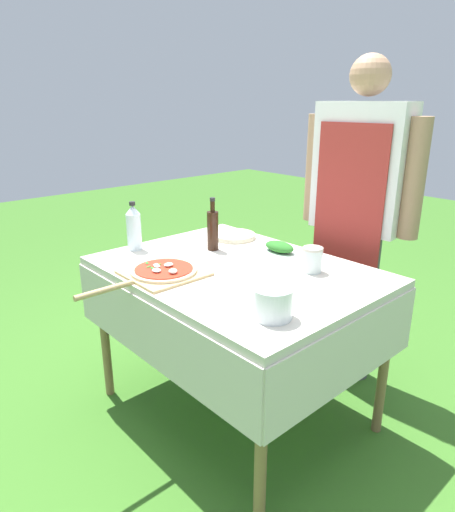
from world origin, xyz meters
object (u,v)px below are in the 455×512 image
pizza_on_peel (161,272)px  sauce_jar (312,261)px  water_bottle (134,227)px  plate_stack (234,236)px  oil_bottle (213,229)px  herb_container (279,248)px  prep_table (236,285)px  person_cook (358,200)px  mixing_tub (273,303)px

pizza_on_peel → sauce_jar: 0.66m
water_bottle → plate_stack: bearing=69.4°
oil_bottle → herb_container: 0.34m
prep_table → person_cook: person_cook is taller
water_bottle → mixing_tub: 0.99m
oil_bottle → herb_container: size_ratio=1.38×
mixing_tub → plate_stack: size_ratio=0.59×
water_bottle → sauce_jar: water_bottle is taller
mixing_tub → plate_stack: (-0.79, 0.55, -0.04)m
pizza_on_peel → water_bottle: water_bottle is taller
water_bottle → prep_table: bearing=20.3°
oil_bottle → prep_table: bearing=-18.7°
pizza_on_peel → plate_stack: 0.64m
water_bottle → oil_bottle: bearing=47.5°
prep_table → water_bottle: bearing=-159.7°
prep_table → oil_bottle: (-0.27, 0.09, 0.19)m
water_bottle → sauce_jar: bearing=27.3°
pizza_on_peel → oil_bottle: oil_bottle is taller
pizza_on_peel → herb_container: (0.14, 0.61, 0.01)m
prep_table → water_bottle: (-0.54, -0.20, 0.20)m
mixing_tub → oil_bottle: bearing=154.7°
person_cook → sauce_jar: person_cook is taller
oil_bottle → water_bottle: bearing=-132.5°
prep_table → mixing_tub: size_ratio=8.88×
oil_bottle → water_bottle: (-0.27, -0.29, 0.01)m
pizza_on_peel → herb_container: bearing=77.6°
prep_table → herb_container: herb_container is taller
person_cook → plate_stack: (-0.49, -0.41, -0.22)m
oil_bottle → sauce_jar: size_ratio=2.38×
herb_container → sauce_jar: 0.28m
person_cook → oil_bottle: person_cook is taller
oil_bottle → herb_container: (0.26, 0.21, -0.08)m
pizza_on_peel → oil_bottle: bearing=107.7°
pizza_on_peel → water_bottle: bearing=165.0°
herb_container → plate_stack: size_ratio=0.82×
person_cook → prep_table: bearing=72.8°
prep_table → pizza_on_peel: pizza_on_peel is taller
sauce_jar → oil_bottle: bearing=-167.2°
person_cook → sauce_jar: bearing=96.9°
herb_container → mixing_tub: size_ratio=1.38×
person_cook → water_bottle: size_ratio=6.92×
person_cook → mixing_tub: 1.03m
sauce_jar → prep_table: bearing=-140.8°
water_bottle → person_cook: bearing=53.3°
person_cook → herb_container: person_cook is taller
herb_container → mixing_tub: (0.46, -0.55, 0.03)m
plate_stack → prep_table: bearing=-41.4°
person_cook → mixing_tub: (0.30, -0.96, -0.17)m
prep_table → mixing_tub: mixing_tub is taller
prep_table → herb_container: (-0.01, 0.30, 0.11)m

